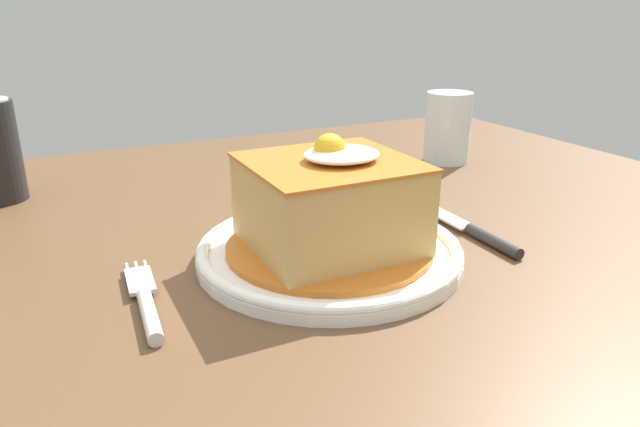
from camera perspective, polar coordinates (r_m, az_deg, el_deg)
dining_table at (r=0.66m, az=-6.17°, el=-10.40°), size 1.28×0.93×0.72m
main_plate at (r=0.56m, az=0.92°, el=-3.63°), size 0.25×0.25×0.02m
sandwich_meal at (r=0.54m, az=0.97°, el=0.68°), size 0.20×0.20×0.11m
fork at (r=0.49m, az=-16.58°, el=-8.39°), size 0.03×0.14×0.01m
knife at (r=0.63m, az=15.11°, el=-1.84°), size 0.02×0.17×0.01m
drinking_glass at (r=0.91m, az=12.30°, el=7.75°), size 0.07×0.07×0.10m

